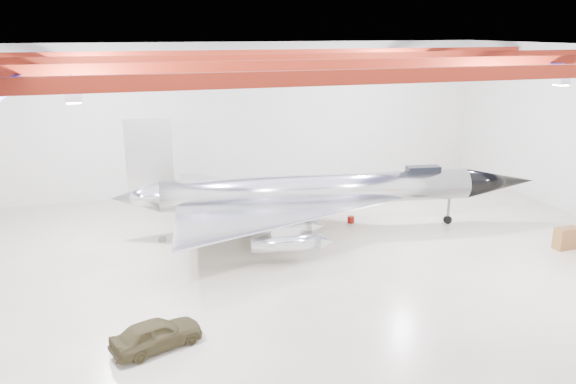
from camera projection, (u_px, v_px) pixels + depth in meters
name	position (u px, v px, depth m)	size (l,w,h in m)	color
floor	(299.00, 262.00, 29.78)	(40.00, 40.00, 0.00)	#B9AF93
wall_back	(235.00, 118.00, 41.97)	(40.00, 40.00, 0.00)	silver
ceiling	(300.00, 49.00, 26.70)	(40.00, 40.00, 0.00)	#0A0F38
ceiling_structure	(300.00, 63.00, 26.89)	(39.50, 29.50, 1.08)	maroon
jet_aircraft	(318.00, 194.00, 33.75)	(26.08, 17.00, 7.13)	silver
jeep	(156.00, 334.00, 21.63)	(1.42, 3.54, 1.21)	#3E361F
desk	(566.00, 238.00, 31.44)	(1.36, 0.68, 1.24)	brown
crate_ply	(196.00, 239.00, 32.56)	(0.55, 0.44, 0.39)	olive
toolbox_red	(218.00, 210.00, 37.76)	(0.44, 0.35, 0.31)	maroon
engine_drum	(277.00, 243.00, 31.88)	(0.48, 0.48, 0.43)	#59595B
parts_bin	(303.00, 218.00, 36.18)	(0.52, 0.42, 0.37)	olive
crate_small	(162.00, 239.00, 32.65)	(0.37, 0.30, 0.26)	#59595B
tool_chest	(351.00, 219.00, 35.81)	(0.45, 0.45, 0.40)	maroon
spares_box	(241.00, 203.00, 39.15)	(0.42, 0.42, 0.38)	#59595B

